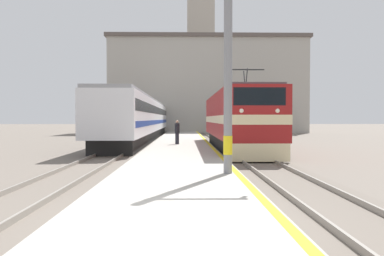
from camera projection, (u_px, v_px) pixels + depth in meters
ground_plane at (182, 139)px, 37.46m from camera, size 200.00×200.00×0.00m
platform at (182, 140)px, 32.46m from camera, size 4.16×140.00×0.26m
rail_track_near at (222, 141)px, 32.53m from camera, size 2.83×140.00×0.16m
rail_track_far at (139, 141)px, 32.38m from camera, size 2.83×140.00×0.16m
locomotive_train at (236, 120)px, 24.08m from camera, size 2.92×15.43×4.68m
passenger_train at (151, 118)px, 44.05m from camera, size 2.92×51.03×3.73m
catenary_mast at (230, 63)px, 11.84m from camera, size 2.23×0.29×7.10m
person_on_platform at (177, 132)px, 25.47m from camera, size 0.34×0.34×1.63m
clock_tower at (200, 32)px, 63.88m from camera, size 5.65×5.65×31.59m
station_building at (207, 85)px, 54.51m from camera, size 28.41×7.54×13.69m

